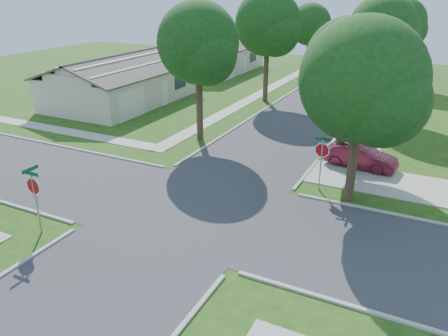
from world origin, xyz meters
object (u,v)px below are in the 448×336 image
tree_e_near (349,66)px  car_driveway (361,156)px  stop_sign_sw (34,189)px  car_curb_east (337,92)px  tree_e_far (401,25)px  tree_w_mid (268,26)px  house_nw_far (212,59)px  stop_sign_ne (322,153)px  tree_w_far (310,26)px  house_nw_near (123,85)px  tree_w_near (199,47)px  tree_ne_corner (363,86)px  tree_e_mid (383,34)px  car_curb_west (315,74)px

tree_e_near → car_driveway: 5.14m
stop_sign_sw → car_curb_east: size_ratio=0.61×
car_driveway → stop_sign_sw: bearing=148.9°
tree_e_far → car_driveway: (1.25, -25.31, -5.31)m
stop_sign_sw → tree_e_far: size_ratio=0.34×
tree_w_mid → house_nw_far: (-11.35, 10.99, -4.97)m
stop_sign_ne → car_curb_east: size_ratio=0.61×
stop_sign_ne → tree_w_far: tree_w_far is taller
stop_sign_sw → tree_e_near: size_ratio=0.36×
stop_sign_ne → tree_e_far: bearing=89.9°
tree_e_near → house_nw_near: tree_e_near is taller
tree_e_near → car_curb_east: (-3.55, 14.60, -4.82)m
tree_e_near → house_nw_far: tree_e_near is taller
tree_w_near → tree_ne_corner: tree_w_near is taller
tree_e_near → tree_e_mid: (0.01, 12.00, 0.61)m
tree_w_far → tree_ne_corner: bearing=-69.7°
stop_sign_sw → tree_w_near: 14.30m
stop_sign_ne → car_curb_east: 19.27m
tree_e_mid → car_driveway: (1.24, -12.31, -5.58)m
tree_e_near → tree_w_far: size_ratio=1.03×
house_nw_near → house_nw_far: 17.00m
tree_w_near → tree_e_mid: bearing=51.9°
stop_sign_ne → tree_e_mid: tree_e_mid is taller
house_nw_far → tree_w_far: bearing=10.0°
tree_e_near → car_curb_west: (-7.95, 23.09, -4.98)m
stop_sign_sw → tree_e_far: 40.04m
tree_e_mid → house_nw_near: size_ratio=0.68×
tree_ne_corner → car_curb_west: 29.89m
tree_e_mid → car_driveway: 13.57m
tree_e_mid → house_nw_far: bearing=152.1°
car_driveway → tree_e_near: bearing=83.8°
tree_e_near → tree_ne_corner: 5.06m
tree_w_near → car_curb_west: (1.44, 23.09, -5.45)m
stop_sign_sw → house_nw_near: house_nw_near is taller
car_curb_east → car_curb_west: size_ratio=1.06×
tree_e_far → car_driveway: size_ratio=2.15×
tree_e_mid → car_curb_west: 14.75m
stop_sign_sw → tree_w_far: (0.05, 38.71, 3.48)m
stop_sign_sw → tree_w_mid: size_ratio=0.31×
tree_w_mid → house_nw_near: size_ratio=0.70×
car_driveway → car_curb_west: size_ratio=0.89×
stop_sign_sw → stop_sign_ne: size_ratio=1.00×
tree_e_near → tree_e_mid: bearing=90.0°
tree_w_far → tree_w_near: bearing=-90.0°
stop_sign_ne → tree_ne_corner: bearing=-16.6°
tree_e_far → car_driveway: tree_e_far is taller
tree_e_far → tree_w_mid: (-9.39, -13.00, 0.51)m
stop_sign_ne → tree_w_mid: size_ratio=0.31×
tree_w_near → car_curb_east: (5.84, 14.60, -5.29)m
stop_sign_ne → house_nw_far: bearing=127.2°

